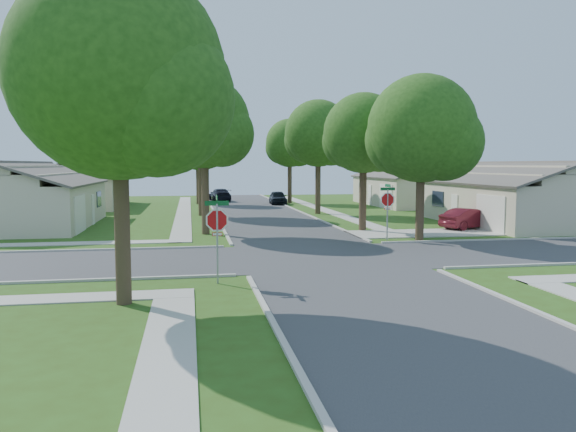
# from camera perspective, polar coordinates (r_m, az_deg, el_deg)

# --- Properties ---
(ground) EXTENTS (100.00, 100.00, 0.00)m
(ground) POSITION_cam_1_polar(r_m,az_deg,el_deg) (24.45, 3.39, -4.18)
(ground) COLOR #2E4913
(ground) RESTS_ON ground
(road_ns) EXTENTS (7.00, 100.00, 0.02)m
(road_ns) POSITION_cam_1_polar(r_m,az_deg,el_deg) (24.45, 3.39, -4.17)
(road_ns) COLOR #333335
(road_ns) RESTS_ON ground
(sidewalk_ne) EXTENTS (1.20, 40.00, 0.04)m
(sidewalk_ne) POSITION_cam_1_polar(r_m,az_deg,el_deg) (50.98, 3.31, 0.76)
(sidewalk_ne) COLOR #9E9B91
(sidewalk_ne) RESTS_ON ground
(sidewalk_nw) EXTENTS (1.20, 40.00, 0.04)m
(sidewalk_nw) POSITION_cam_1_polar(r_m,az_deg,el_deg) (49.62, -10.53, 0.56)
(sidewalk_nw) COLOR #9E9B91
(sidewalk_nw) RESTS_ON ground
(driveway) EXTENTS (8.80, 3.60, 0.05)m
(driveway) POSITION_cam_1_polar(r_m,az_deg,el_deg) (33.64, 13.75, -1.69)
(driveway) COLOR #9E9B91
(driveway) RESTS_ON ground
(stop_sign_sw) EXTENTS (1.05, 0.80, 2.98)m
(stop_sign_sw) POSITION_cam_1_polar(r_m,az_deg,el_deg) (18.89, -7.22, -0.78)
(stop_sign_sw) COLOR gray
(stop_sign_sw) RESTS_ON ground
(stop_sign_ne) EXTENTS (1.05, 0.80, 2.98)m
(stop_sign_ne) POSITION_cam_1_polar(r_m,az_deg,el_deg) (30.05, 10.08, 1.41)
(stop_sign_ne) COLOR gray
(stop_sign_ne) RESTS_ON ground
(tree_e_near) EXTENTS (4.97, 4.80, 8.28)m
(tree_e_near) POSITION_cam_1_polar(r_m,az_deg,el_deg) (34.11, 7.76, 7.96)
(tree_e_near) COLOR #38281C
(tree_e_near) RESTS_ON ground
(tree_e_mid) EXTENTS (5.59, 5.40, 9.21)m
(tree_e_mid) POSITION_cam_1_polar(r_m,az_deg,el_deg) (45.71, 3.15, 8.07)
(tree_e_mid) COLOR #38281C
(tree_e_mid) RESTS_ON ground
(tree_e_far) EXTENTS (5.17, 5.00, 8.72)m
(tree_e_far) POSITION_cam_1_polar(r_m,az_deg,el_deg) (58.42, 0.23, 7.19)
(tree_e_far) COLOR #38281C
(tree_e_far) RESTS_ON ground
(tree_w_near) EXTENTS (5.38, 5.20, 8.97)m
(tree_w_near) POSITION_cam_1_polar(r_m,az_deg,el_deg) (32.55, -8.39, 8.92)
(tree_w_near) COLOR #38281C
(tree_w_near) RESTS_ON ground
(tree_w_mid) EXTENTS (5.80, 5.60, 9.56)m
(tree_w_mid) POSITION_cam_1_polar(r_m,az_deg,el_deg) (44.55, -8.83, 8.39)
(tree_w_mid) COLOR #38281C
(tree_w_mid) RESTS_ON ground
(tree_w_far) EXTENTS (4.76, 4.60, 8.04)m
(tree_w_far) POSITION_cam_1_polar(r_m,az_deg,el_deg) (57.49, -9.10, 6.68)
(tree_w_far) COLOR #38281C
(tree_w_far) RESTS_ON ground
(tree_sw_corner) EXTENTS (6.21, 6.00, 9.55)m
(tree_sw_corner) POSITION_cam_1_polar(r_m,az_deg,el_deg) (16.72, -16.64, 12.80)
(tree_sw_corner) COLOR #38281C
(tree_sw_corner) RESTS_ON ground
(tree_ne_corner) EXTENTS (5.80, 5.60, 8.66)m
(tree_ne_corner) POSITION_cam_1_polar(r_m,az_deg,el_deg) (30.18, 13.51, 8.13)
(tree_ne_corner) COLOR #38281C
(tree_ne_corner) RESTS_ON ground
(house_ne_near) EXTENTS (8.42, 13.60, 4.23)m
(house_ne_near) POSITION_cam_1_polar(r_m,az_deg,el_deg) (40.73, 22.05, 1.37)
(house_ne_near) COLOR #B5AA8F
(house_ne_near) RESTS_ON ground
(house_ne_far) EXTENTS (8.42, 13.60, 4.23)m
(house_ne_far) POSITION_cam_1_polar(r_m,az_deg,el_deg) (56.78, 12.39, 2.62)
(house_ne_far) COLOR #B5AA8F
(house_ne_far) RESTS_ON ground
(house_nw_near) EXTENTS (8.42, 13.60, 4.23)m
(house_nw_near) POSITION_cam_1_polar(r_m,az_deg,el_deg) (39.92, -25.06, 1.18)
(house_nw_near) COLOR #B5AA8F
(house_nw_near) RESTS_ON ground
(house_nw_far) EXTENTS (8.42, 13.60, 4.23)m
(house_nw_far) POSITION_cam_1_polar(r_m,az_deg,el_deg) (56.48, -20.60, 2.39)
(house_nw_far) COLOR #B5AA8F
(house_nw_far) RESTS_ON ground
(car_driveway) EXTENTS (4.19, 2.68, 1.30)m
(car_driveway) POSITION_cam_1_polar(r_m,az_deg,el_deg) (36.57, 17.93, -0.26)
(car_driveway) COLOR #54111A
(car_driveway) RESTS_ON ground
(car_curb_east) EXTENTS (1.84, 4.09, 1.36)m
(car_curb_east) POSITION_cam_1_polar(r_m,az_deg,el_deg) (56.67, -1.04, 1.89)
(car_curb_east) COLOR black
(car_curb_east) RESTS_ON ground
(car_curb_west) EXTENTS (2.47, 4.92, 1.37)m
(car_curb_west) POSITION_cam_1_polar(r_m,az_deg,el_deg) (62.06, -6.93, 2.15)
(car_curb_west) COLOR black
(car_curb_west) RESTS_ON ground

